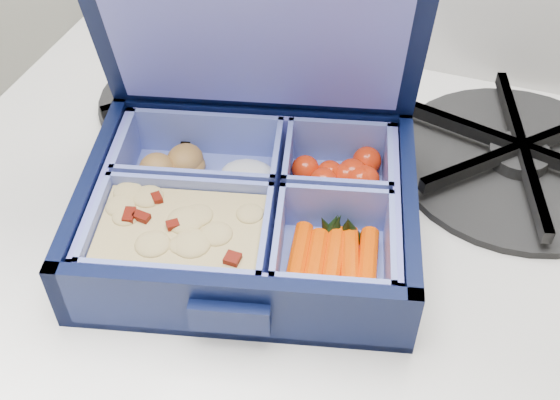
% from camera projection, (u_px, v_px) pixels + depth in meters
% --- Properties ---
extents(bento_box, '(0.26, 0.22, 0.05)m').
position_uv_depth(bento_box, '(249.00, 210.00, 0.48)').
color(bento_box, black).
rests_on(bento_box, stove).
extents(burner_grate, '(0.23, 0.23, 0.03)m').
position_uv_depth(burner_grate, '(520.00, 153.00, 0.55)').
color(burner_grate, black).
rests_on(burner_grate, stove).
extents(burner_grate_rear, '(0.22, 0.22, 0.02)m').
position_uv_depth(burner_grate_rear, '(202.00, 94.00, 0.61)').
color(burner_grate_rear, black).
rests_on(burner_grate_rear, stove).
extents(fork, '(0.12, 0.16, 0.01)m').
position_uv_depth(fork, '(412.00, 161.00, 0.56)').
color(fork, '#A5A2B3').
rests_on(fork, stove).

